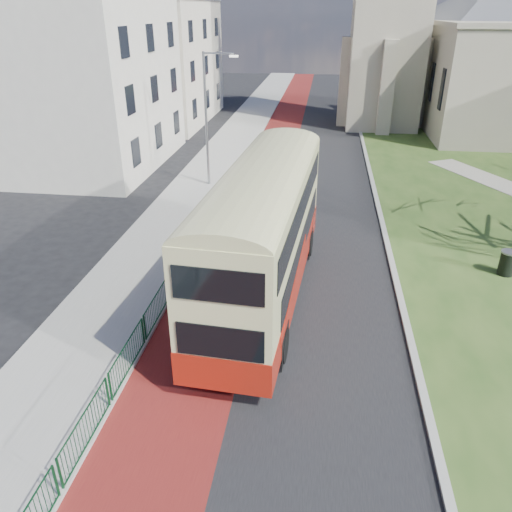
# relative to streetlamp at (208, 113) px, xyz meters

# --- Properties ---
(ground) EXTENTS (160.00, 160.00, 0.00)m
(ground) POSITION_rel_streetlamp_xyz_m (4.35, -18.00, -4.59)
(ground) COLOR black
(ground) RESTS_ON ground
(road_carriageway) EXTENTS (9.00, 120.00, 0.01)m
(road_carriageway) POSITION_rel_streetlamp_xyz_m (5.85, 2.00, -4.59)
(road_carriageway) COLOR black
(road_carriageway) RESTS_ON ground
(bus_lane) EXTENTS (3.40, 120.00, 0.01)m
(bus_lane) POSITION_rel_streetlamp_xyz_m (3.15, 2.00, -4.59)
(bus_lane) COLOR #591414
(bus_lane) RESTS_ON ground
(pavement_west) EXTENTS (4.00, 120.00, 0.12)m
(pavement_west) POSITION_rel_streetlamp_xyz_m (-0.65, 2.00, -4.53)
(pavement_west) COLOR gray
(pavement_west) RESTS_ON ground
(kerb_west) EXTENTS (0.25, 120.00, 0.13)m
(kerb_west) POSITION_rel_streetlamp_xyz_m (1.35, 2.00, -4.53)
(kerb_west) COLOR #999993
(kerb_west) RESTS_ON ground
(kerb_east) EXTENTS (0.25, 80.00, 0.13)m
(kerb_east) POSITION_rel_streetlamp_xyz_m (10.45, 4.00, -4.53)
(kerb_east) COLOR #999993
(kerb_east) RESTS_ON ground
(pedestrian_railing) EXTENTS (0.07, 24.00, 1.12)m
(pedestrian_railing) POSITION_rel_streetlamp_xyz_m (1.40, -14.00, -4.04)
(pedestrian_railing) COLOR #0E3E1E
(pedestrian_railing) RESTS_ON ground
(street_block_near) EXTENTS (10.30, 14.30, 13.00)m
(street_block_near) POSITION_rel_streetlamp_xyz_m (-9.65, 4.00, 1.92)
(street_block_near) COLOR silver
(street_block_near) RESTS_ON ground
(street_block_far) EXTENTS (10.30, 16.30, 11.50)m
(street_block_far) POSITION_rel_streetlamp_xyz_m (-9.65, 20.00, 1.17)
(street_block_far) COLOR beige
(street_block_far) RESTS_ON ground
(streetlamp) EXTENTS (2.13, 0.18, 8.00)m
(streetlamp) POSITION_rel_streetlamp_xyz_m (0.00, 0.00, 0.00)
(streetlamp) COLOR gray
(streetlamp) RESTS_ON pavement_west
(bus) EXTENTS (3.74, 12.63, 5.21)m
(bus) POSITION_rel_streetlamp_xyz_m (5.04, -13.50, -1.62)
(bus) COLOR maroon
(bus) RESTS_ON ground
(litter_bin) EXTENTS (0.86, 0.86, 1.09)m
(litter_bin) POSITION_rel_streetlamp_xyz_m (15.17, -10.25, -4.00)
(litter_bin) COLOR black
(litter_bin) RESTS_ON grass_green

